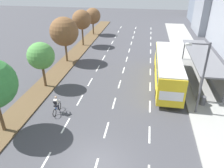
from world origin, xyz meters
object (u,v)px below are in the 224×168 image
median_tree_fifth (93,16)px  trash_bin (203,101)px  cyclist (56,106)px  median_tree_second (41,56)px  bus (168,67)px  bus_shelter (203,64)px  streetlight (201,75)px  median_tree_fourth (82,20)px  median_tree_third (64,32)px

median_tree_fifth → trash_bin: size_ratio=6.11×
cyclist → median_tree_second: median_tree_second is taller
cyclist → bus: bearing=36.5°
bus → median_tree_second: 13.80m
bus → bus_shelter: bearing=27.2°
median_tree_second → streetlight: size_ratio=0.77×
median_tree_fifth → bus: bearing=-56.1°
bus_shelter → median_tree_fourth: size_ratio=2.07×
bus_shelter → cyclist: bearing=-146.1°
bus_shelter → median_tree_third: 18.30m
median_tree_second → median_tree_fifth: 23.05m
bus → median_tree_third: 14.65m
median_tree_second → median_tree_fifth: size_ratio=0.96×
bus → median_tree_second: bearing=-167.8°
cyclist → median_tree_third: size_ratio=0.29×
median_tree_third → trash_bin: (16.86, -8.87, -3.76)m
bus_shelter → bus: bus is taller
bus → cyclist: bearing=-143.5°
median_tree_second → median_tree_fourth: (-0.09, 15.36, 0.80)m
bus_shelter → median_tree_third: bearing=171.8°
median_tree_fourth → trash_bin: (16.69, -16.55, -3.89)m
cyclist → median_tree_fourth: median_tree_fourth is taller
bus → cyclist: 12.68m
cyclist → median_tree_second: 6.32m
bus_shelter → bus: (-4.28, -2.20, 0.20)m
bus_shelter → trash_bin: bearing=-99.8°
median_tree_third → median_tree_fourth: (0.17, 7.68, 0.12)m
median_tree_second → trash_bin: size_ratio=5.88×
median_tree_third → trash_bin: median_tree_third is taller
cyclist → median_tree_third: 13.26m
median_tree_fourth → median_tree_third: bearing=-91.3°
bus_shelter → streetlight: size_ratio=1.90×
trash_bin → bus_shelter: bearing=80.2°
median_tree_third → trash_bin: 19.42m
streetlight → bus: bearing=111.5°
median_tree_second → streetlight: bearing=-9.5°
cyclist → trash_bin: 13.78m
median_tree_fourth → trash_bin: bearing=-44.8°
bus_shelter → bus: 4.82m
bus → median_tree_third: (-13.66, 4.78, 2.27)m
bus → median_tree_fifth: 24.33m
bus → trash_bin: 5.40m
bus_shelter → median_tree_second: size_ratio=2.47×
median_tree_third → streetlight: 18.88m
trash_bin → cyclist: bearing=-165.7°
bus_shelter → median_tree_third: median_tree_third is taller
bus → median_tree_third: size_ratio=1.83×
median_tree_fourth → cyclist: bearing=-80.5°
bus_shelter → median_tree_second: (-17.68, -5.10, 1.79)m
bus → cyclist: (-10.15, -7.50, -1.28)m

